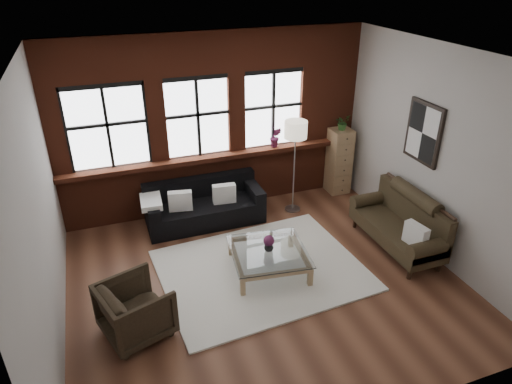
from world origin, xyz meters
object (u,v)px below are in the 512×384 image
object	(u,v)px
dark_sofa	(204,204)
drawer_chest	(339,161)
armchair	(136,310)
floor_lamp	(294,164)
coffee_table	(269,261)
vintage_settee	(397,222)
vase	(269,247)

from	to	relation	value
dark_sofa	drawer_chest	distance (m)	2.84
dark_sofa	armchair	size ratio (longest dim) A/B	2.54
armchair	drawer_chest	bearing A→B (deg)	-76.96
dark_sofa	floor_lamp	bearing A→B (deg)	-4.62
drawer_chest	coffee_table	bearing A→B (deg)	-138.79
armchair	floor_lamp	world-z (taller)	floor_lamp
vintage_settee	drawer_chest	xyz separation A→B (m)	(0.12, 2.11, 0.18)
vintage_settee	armchair	world-z (taller)	vintage_settee
dark_sofa	floor_lamp	size ratio (longest dim) A/B	1.08
dark_sofa	vase	distance (m)	1.80
dark_sofa	vintage_settee	world-z (taller)	vintage_settee
vintage_settee	vase	bearing A→B (deg)	176.59
coffee_table	drawer_chest	distance (m)	3.05
dark_sofa	coffee_table	bearing A→B (deg)	-72.44
vase	drawer_chest	size ratio (longest dim) A/B	0.11
coffee_table	floor_lamp	distance (m)	2.08
floor_lamp	armchair	bearing A→B (deg)	-144.79
vintage_settee	drawer_chest	size ratio (longest dim) A/B	1.37
vase	armchair	bearing A→B (deg)	-162.86
drawer_chest	floor_lamp	world-z (taller)	floor_lamp
dark_sofa	floor_lamp	world-z (taller)	floor_lamp
vintage_settee	vase	distance (m)	2.15
coffee_table	floor_lamp	xyz separation A→B (m)	(1.11, 1.58, 0.77)
drawer_chest	vase	bearing A→B (deg)	-138.79
floor_lamp	coffee_table	bearing A→B (deg)	-125.00
vintage_settee	armchair	distance (m)	4.19
vintage_settee	floor_lamp	bearing A→B (deg)	121.38
coffee_table	drawer_chest	xyz separation A→B (m)	(2.27, 1.99, 0.48)
armchair	drawer_chest	size ratio (longest dim) A/B	0.61
dark_sofa	drawer_chest	bearing A→B (deg)	5.49
vintage_settee	armchair	xyz separation A→B (m)	(-4.16, -0.49, -0.11)
armchair	floor_lamp	bearing A→B (deg)	-73.08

